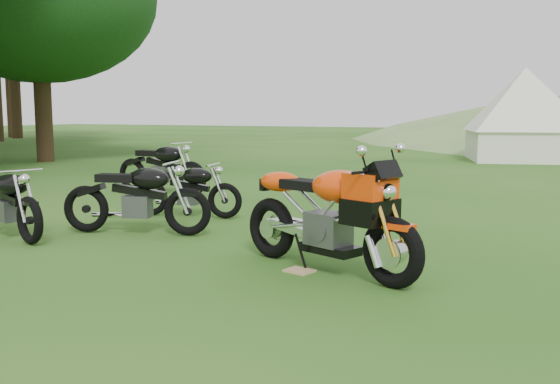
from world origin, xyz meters
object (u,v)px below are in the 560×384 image
at_px(plywood_board, 299,271).
at_px(vintage_moto_d, 187,188).
at_px(vintage_moto_a, 6,200).
at_px(vintage_moto_b, 136,195).
at_px(sport_motorcycle, 327,207).
at_px(tent_left, 523,118).
at_px(vintage_moto_c, 161,166).

distance_m(plywood_board, vintage_moto_d, 3.85).
xyz_separation_m(vintage_moto_a, vintage_moto_b, (1.42, 0.93, 0.03)).
distance_m(sport_motorcycle, vintage_moto_b, 3.17).
relative_size(plywood_board, vintage_moto_b, 0.14).
bearing_deg(tent_left, vintage_moto_b, -118.41).
bearing_deg(vintage_moto_a, tent_left, 91.75).
height_order(vintage_moto_b, tent_left, tent_left).
bearing_deg(vintage_moto_a, vintage_moto_d, 80.39).
distance_m(plywood_board, vintage_moto_b, 3.02).
bearing_deg(tent_left, vintage_moto_c, -130.76).
bearing_deg(tent_left, vintage_moto_d, -120.22).
bearing_deg(tent_left, vintage_moto_a, -122.23).
xyz_separation_m(sport_motorcycle, vintage_moto_d, (-3.26, 2.19, -0.22)).
distance_m(vintage_moto_b, vintage_moto_d, 1.49).
height_order(sport_motorcycle, tent_left, tent_left).
height_order(vintage_moto_c, vintage_moto_d, vintage_moto_c).
bearing_deg(vintage_moto_b, vintage_moto_d, 79.99).
bearing_deg(vintage_moto_d, sport_motorcycle, -44.97).
xyz_separation_m(plywood_board, vintage_moto_d, (-3.02, 2.35, 0.45)).
xyz_separation_m(vintage_moto_a, vintage_moto_c, (-0.84, 4.52, 0.07)).
xyz_separation_m(plywood_board, vintage_moto_a, (-4.27, -0.06, 0.49)).
bearing_deg(vintage_moto_c, plywood_board, -37.33).
height_order(vintage_moto_c, tent_left, tent_left).
bearing_deg(sport_motorcycle, vintage_moto_c, 162.03).
height_order(sport_motorcycle, vintage_moto_a, sport_motorcycle).
bearing_deg(vintage_moto_b, sport_motorcycle, -29.63).
xyz_separation_m(vintage_moto_b, vintage_moto_c, (-2.27, 3.59, 0.03)).
relative_size(plywood_board, tent_left, 0.08).
height_order(sport_motorcycle, plywood_board, sport_motorcycle).
distance_m(sport_motorcycle, plywood_board, 0.73).
distance_m(vintage_moto_a, tent_left, 17.91).
relative_size(vintage_moto_a, vintage_moto_c, 0.88).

